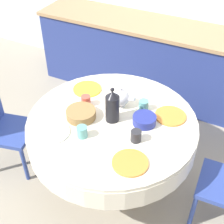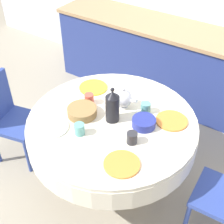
# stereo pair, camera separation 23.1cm
# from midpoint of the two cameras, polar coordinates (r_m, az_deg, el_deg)

# --- Properties ---
(ground_plane) EXTENTS (12.00, 12.00, 0.00)m
(ground_plane) POSITION_cam_midpoint_polar(r_m,az_deg,el_deg) (3.01, 2.24, -12.27)
(ground_plane) COLOR #9E937F
(kitchen_counter) EXTENTS (3.24, 0.64, 0.91)m
(kitchen_counter) POSITION_cam_midpoint_polar(r_m,az_deg,el_deg) (3.77, 14.78, 7.76)
(kitchen_counter) COLOR navy
(kitchen_counter) RESTS_ON ground_plane
(dining_table) EXTENTS (1.37, 1.37, 0.74)m
(dining_table) POSITION_cam_midpoint_polar(r_m,az_deg,el_deg) (2.55, 2.59, -3.61)
(dining_table) COLOR tan
(dining_table) RESTS_ON ground_plane
(chair_right) EXTENTS (0.48, 0.48, 0.87)m
(chair_right) POSITION_cam_midpoint_polar(r_m,az_deg,el_deg) (3.03, -16.19, -0.72)
(chair_right) COLOR #2D428E
(chair_right) RESTS_ON ground_plane
(plate_near_left) EXTENTS (0.25, 0.25, 0.01)m
(plate_near_left) POSITION_cam_midpoint_polar(r_m,az_deg,el_deg) (2.41, -8.23, -2.91)
(plate_near_left) COLOR white
(plate_near_left) RESTS_ON dining_table
(cup_near_left) EXTENTS (0.08, 0.08, 0.09)m
(cup_near_left) POSITION_cam_midpoint_polar(r_m,az_deg,el_deg) (2.32, -3.15, -3.27)
(cup_near_left) COLOR #5BA39E
(cup_near_left) RESTS_ON dining_table
(plate_near_right) EXTENTS (0.25, 0.25, 0.01)m
(plate_near_right) POSITION_cam_midpoint_polar(r_m,az_deg,el_deg) (2.14, 4.94, -9.59)
(plate_near_right) COLOR orange
(plate_near_right) RESTS_ON dining_table
(cup_near_right) EXTENTS (0.08, 0.08, 0.09)m
(cup_near_right) POSITION_cam_midpoint_polar(r_m,az_deg,el_deg) (2.27, 6.60, -4.83)
(cup_near_right) COLOR #28282D
(cup_near_right) RESTS_ON dining_table
(plate_far_left) EXTENTS (0.25, 0.25, 0.01)m
(plate_far_left) POSITION_cam_midpoint_polar(r_m,az_deg,el_deg) (2.81, -1.12, 4.44)
(plate_far_left) COLOR yellow
(plate_far_left) RESTS_ON dining_table
(cup_far_left) EXTENTS (0.08, 0.08, 0.09)m
(cup_far_left) POSITION_cam_midpoint_polar(r_m,az_deg,el_deg) (2.61, -1.69, 2.33)
(cup_far_left) COLOR #CC4C3D
(cup_far_left) RESTS_ON dining_table
(plate_far_right) EXTENTS (0.25, 0.25, 0.01)m
(plate_far_right) POSITION_cam_midpoint_polar(r_m,az_deg,el_deg) (2.52, 13.45, -1.65)
(plate_far_right) COLOR orange
(plate_far_right) RESTS_ON dining_table
(cup_far_right) EXTENTS (0.08, 0.08, 0.09)m
(cup_far_right) POSITION_cam_midpoint_polar(r_m,az_deg,el_deg) (2.54, 8.77, 0.69)
(cup_far_right) COLOR #5BA39E
(cup_far_right) RESTS_ON dining_table
(coffee_carafe) EXTENTS (0.11, 0.11, 0.31)m
(coffee_carafe) POSITION_cam_midpoint_polar(r_m,az_deg,el_deg) (2.39, 2.85, 0.96)
(coffee_carafe) COLOR black
(coffee_carafe) RESTS_ON dining_table
(teapot) EXTENTS (0.20, 0.15, 0.19)m
(teapot) POSITION_cam_midpoint_polar(r_m,az_deg,el_deg) (2.55, 4.67, 2.44)
(teapot) COLOR white
(teapot) RESTS_ON dining_table
(bread_basket) EXTENTS (0.24, 0.24, 0.07)m
(bread_basket) POSITION_cam_midpoint_polar(r_m,az_deg,el_deg) (2.50, -2.88, 0.01)
(bread_basket) COLOR olive
(bread_basket) RESTS_ON dining_table
(fruit_bowl) EXTENTS (0.18, 0.18, 0.07)m
(fruit_bowl) POSITION_cam_midpoint_polar(r_m,az_deg,el_deg) (2.42, 8.57, -2.02)
(fruit_bowl) COLOR navy
(fruit_bowl) RESTS_ON dining_table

